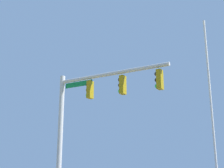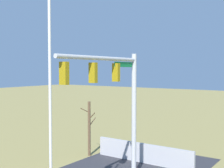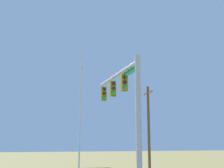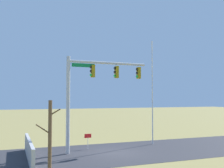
{
  "view_description": "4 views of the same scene",
  "coord_description": "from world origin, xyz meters",
  "px_view_note": "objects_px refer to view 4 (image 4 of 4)",
  "views": [
    {
      "loc": [
        -7.79,
        11.93,
        2.25
      ],
      "look_at": [
        0.34,
        -1.14,
        6.39
      ],
      "focal_mm": 48.55,
      "sensor_mm": 36.0,
      "label": 1
    },
    {
      "loc": [
        -11.64,
        -9.83,
        6.34
      ],
      "look_at": [
        -0.01,
        -1.67,
        5.65
      ],
      "focal_mm": 48.85,
      "sensor_mm": 36.0,
      "label": 2
    },
    {
      "loc": [
        16.64,
        -6.07,
        2.9
      ],
      "look_at": [
        0.42,
        -1.21,
        6.29
      ],
      "focal_mm": 46.97,
      "sensor_mm": 36.0,
      "label": 3
    },
    {
      "loc": [
        7.43,
        18.82,
        4.12
      ],
      "look_at": [
        0.21,
        -0.2,
        5.17
      ],
      "focal_mm": 42.7,
      "sensor_mm": 36.0,
      "label": 4
    }
  ],
  "objects_px": {
    "signal_mast": "(92,85)",
    "bare_tree": "(50,136)",
    "flagpole": "(152,92)",
    "open_sign": "(88,138)"
  },
  "relations": [
    {
      "from": "signal_mast",
      "to": "bare_tree",
      "type": "height_order",
      "value": "signal_mast"
    },
    {
      "from": "signal_mast",
      "to": "flagpole",
      "type": "distance_m",
      "value": 6.21
    },
    {
      "from": "flagpole",
      "to": "open_sign",
      "type": "distance_m",
      "value": 7.07
    },
    {
      "from": "bare_tree",
      "to": "open_sign",
      "type": "xyz_separation_m",
      "value": [
        -3.85,
        -6.19,
        -1.15
      ]
    },
    {
      "from": "signal_mast",
      "to": "flagpole",
      "type": "height_order",
      "value": "flagpole"
    },
    {
      "from": "flagpole",
      "to": "open_sign",
      "type": "bearing_deg",
      "value": 1.67
    },
    {
      "from": "open_sign",
      "to": "bare_tree",
      "type": "bearing_deg",
      "value": 58.16
    },
    {
      "from": "signal_mast",
      "to": "open_sign",
      "type": "height_order",
      "value": "signal_mast"
    },
    {
      "from": "flagpole",
      "to": "bare_tree",
      "type": "bearing_deg",
      "value": 32.86
    },
    {
      "from": "signal_mast",
      "to": "flagpole",
      "type": "xyz_separation_m",
      "value": [
        -6.04,
        -1.35,
        -0.48
      ]
    }
  ]
}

